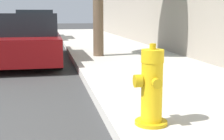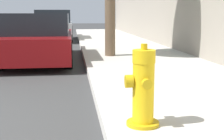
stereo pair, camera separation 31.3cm
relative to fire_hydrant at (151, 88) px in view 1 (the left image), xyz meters
The scene contains 3 objects.
fire_hydrant is the anchor object (origin of this frame).
parked_car_near 5.84m from the fire_hydrant, 105.65° to the left, with size 1.78×4.46×1.27m.
parked_car_mid 12.35m from the fire_hydrant, 97.07° to the left, with size 1.72×4.14×1.43m.
Camera 1 is at (1.49, -3.08, 1.25)m, focal length 50.00 mm.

